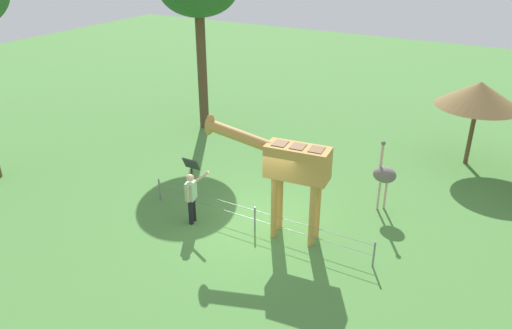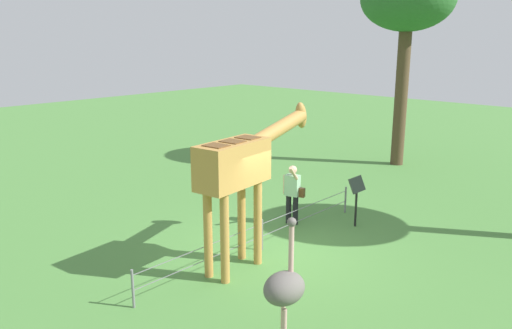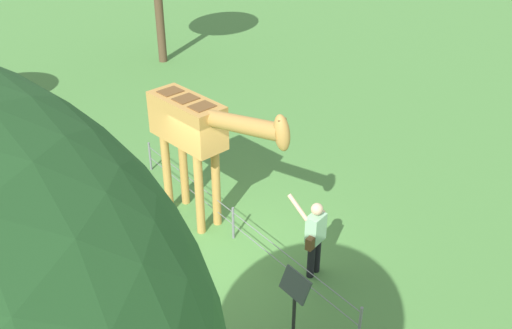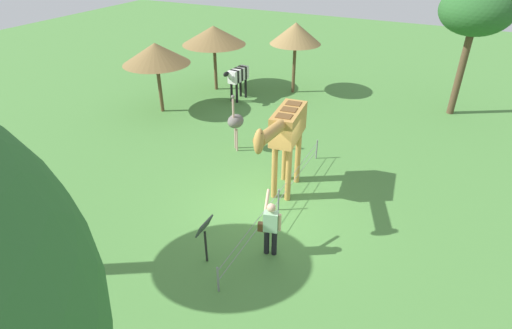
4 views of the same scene
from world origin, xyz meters
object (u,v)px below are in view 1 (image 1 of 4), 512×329
at_px(giraffe, 287,165).
at_px(ostrich, 384,175).
at_px(info_sign, 191,169).
at_px(visitor, 192,195).
at_px(shade_hut_near, 479,94).

distance_m(giraffe, ostrich, 3.52).
height_order(ostrich, info_sign, ostrich).
bearing_deg(ostrich, giraffe, 54.82).
bearing_deg(info_sign, ostrich, -158.61).
distance_m(giraffe, info_sign, 3.89).
bearing_deg(info_sign, visitor, 126.35).
bearing_deg(ostrich, visitor, 37.26).
relative_size(shade_hut_near, info_sign, 2.36).
bearing_deg(shade_hut_near, info_sign, 43.64).
distance_m(ostrich, info_sign, 6.00).
relative_size(ostrich, shade_hut_near, 0.72).
height_order(giraffe, shade_hut_near, giraffe).
height_order(giraffe, ostrich, giraffe).
distance_m(shade_hut_near, info_sign, 10.32).
relative_size(giraffe, visitor, 2.18).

